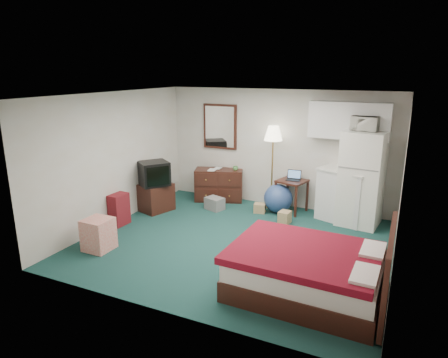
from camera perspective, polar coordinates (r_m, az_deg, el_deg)
The scene contains 25 objects.
floor at distance 6.99m, azimuth 1.68°, elevation -9.05°, with size 5.00×4.50×0.01m, color #0C2F2B.
ceiling at distance 6.37m, azimuth 1.86°, elevation 11.88°, with size 5.00×4.50×0.01m, color beige.
walls at distance 6.57m, azimuth 1.77°, elevation 0.93°, with size 5.01×4.51×2.50m.
mirror at distance 9.02m, azimuth -0.56°, elevation 7.50°, with size 0.80×0.06×1.00m, color white, non-canonical shape.
upper_cabinets at distance 8.05m, azimuth 17.46°, elevation 7.99°, with size 1.50×0.35×0.70m, color silver, non-canonical shape.
headboard at distance 5.32m, azimuth 22.39°, elevation -11.98°, with size 0.06×1.56×1.00m, color black, non-canonical shape.
dresser at distance 9.05m, azimuth -0.73°, elevation -0.83°, with size 1.06×0.48×0.72m, color black, non-canonical shape.
floor_lamp at distance 8.50m, azimuth 6.90°, elevation 1.63°, with size 0.38×0.38×1.76m, color #C28F42, non-canonical shape.
desk at distance 8.44m, azimuth 9.60°, elevation -2.39°, with size 0.54×0.54×0.68m, color black, non-canonical shape.
exercise_ball at distance 8.38m, azimuth 7.75°, elevation -2.75°, with size 0.60×0.60×0.60m, color navy.
kitchen_counter at distance 8.18m, azimuth 16.94°, elevation -2.26°, with size 0.92×0.70×1.01m, color silver, non-canonical shape.
fridge at distance 7.96m, azimuth 19.09°, elevation 0.06°, with size 0.74×0.74×1.80m, color white, non-canonical shape.
bed at distance 5.52m, azimuth 11.70°, elevation -12.87°, with size 1.90×1.49×0.61m, color maroon, non-canonical shape.
tv_stand at distance 8.55m, azimuth -9.82°, elevation -2.54°, with size 0.58×0.63×0.58m, color black, non-canonical shape.
suitcase at distance 7.90m, azimuth -14.77°, elevation -4.23°, with size 0.24×0.38×0.61m, color #5A151E, non-canonical shape.
retail_box at distance 6.95m, azimuth -17.50°, elevation -7.54°, with size 0.43×0.43×0.53m, color beige, non-canonical shape.
file_bin at distance 8.51m, azimuth -1.36°, elevation -3.52°, with size 0.37×0.28×0.26m, color gray, non-canonical shape.
cardboard_box_a at distance 8.37m, azimuth 5.13°, elevation -4.15°, with size 0.23×0.20×0.20m, color olive, non-canonical shape.
cardboard_box_b at distance 7.86m, azimuth 8.66°, elevation -5.43°, with size 0.20×0.24×0.24m, color olive, non-canonical shape.
laptop at distance 8.31m, azimuth 9.88°, elevation 0.46°, with size 0.28×0.23×0.19m, color black, non-canonical shape.
crt_tv at distance 8.34m, azimuth -9.97°, elevation 0.80°, with size 0.53×0.57×0.49m, color black, non-canonical shape.
microwave at distance 7.80m, azimuth 19.54°, elevation 7.72°, with size 0.48×0.27×0.33m, color white.
book_a at distance 8.87m, azimuth -2.21°, elevation 2.03°, with size 0.17×0.02×0.24m, color olive.
book_b at distance 9.01m, azimuth -1.37°, elevation 2.17°, with size 0.16×0.02×0.21m, color olive.
mug at distance 8.85m, azimuth 1.65°, elevation 1.61°, with size 0.12×0.09×0.12m, color #539B4E.
Camera 1 is at (2.49, -5.85, 2.89)m, focal length 32.00 mm.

